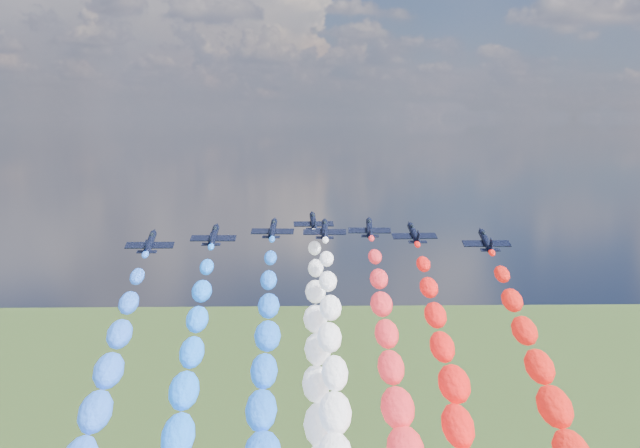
{
  "coord_description": "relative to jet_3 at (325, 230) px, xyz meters",
  "views": [
    {
      "loc": [
        -3.6,
        -143.42,
        129.75
      ],
      "look_at": [
        0.0,
        4.0,
        110.22
      ],
      "focal_mm": 44.82,
      "sensor_mm": 36.0,
      "label": 1
    }
  ],
  "objects": [
    {
      "name": "jet_5",
      "position": [
        8.92,
        1.94,
        0.0
      ],
      "size": [
        8.99,
        11.89,
        5.48
      ],
      "primitive_type": null,
      "rotation": [
        0.28,
        0.0,
        -0.06
      ],
      "color": "black"
    },
    {
      "name": "jet_6",
      "position": [
        16.68,
        -5.72,
        0.0
      ],
      "size": [
        8.96,
        11.87,
        5.48
      ],
      "primitive_type": null,
      "rotation": [
        0.28,
        0.0,
        0.06
      ],
      "color": "black"
    },
    {
      "name": "jet_2",
      "position": [
        -10.18,
        1.17,
        0.0
      ],
      "size": [
        8.99,
        11.89,
        5.48
      ],
      "primitive_type": null,
      "rotation": [
        0.28,
        0.0,
        -0.06
      ],
      "color": "black"
    },
    {
      "name": "trail_4",
      "position": [
        -2.0,
        -38.25,
        -24.38
      ],
      "size": [
        6.45,
        98.0,
        52.57
      ],
      "primitive_type": null,
      "color": "silver"
    },
    {
      "name": "jet_4",
      "position": [
        -2.0,
        12.07,
        0.0
      ],
      "size": [
        8.86,
        11.8,
        5.48
      ],
      "primitive_type": null,
      "rotation": [
        0.28,
        0.0,
        0.05
      ],
      "color": "black"
    },
    {
      "name": "jet_1",
      "position": [
        -20.8,
        -7.58,
        0.0
      ],
      "size": [
        8.65,
        11.65,
        5.48
      ],
      "primitive_type": null,
      "rotation": [
        0.28,
        0.0,
        -0.03
      ],
      "color": "black"
    },
    {
      "name": "jet_0",
      "position": [
        -31.03,
        -15.52,
        0.0
      ],
      "size": [
        8.52,
        11.55,
        5.48
      ],
      "primitive_type": null,
      "rotation": [
        0.28,
        0.0,
        0.02
      ],
      "color": "black"
    },
    {
      "name": "jet_7",
      "position": [
        28.14,
        -15.13,
        0.0
      ],
      "size": [
        8.43,
        11.49,
        5.48
      ],
      "primitive_type": null,
      "rotation": [
        0.28,
        0.0,
        -0.01
      ],
      "color": "black"
    },
    {
      "name": "jet_3",
      "position": [
        0.0,
        0.0,
        0.0
      ],
      "size": [
        8.68,
        11.67,
        5.48
      ],
      "primitive_type": null,
      "rotation": [
        0.28,
        0.0,
        -0.03
      ],
      "color": "black"
    }
  ]
}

